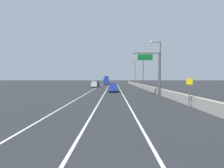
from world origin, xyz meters
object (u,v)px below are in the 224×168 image
lamp_post_right_third (142,69)px  car_blue_3 (113,87)px  car_red_0 (113,85)px  car_silver_1 (95,84)px  car_black_2 (96,84)px  speed_advisory_sign (189,91)px  lamp_post_right_fourth (135,71)px  overhead_sign_gantry (155,68)px  lamp_post_right_second (159,63)px  box_truck (106,80)px

lamp_post_right_third → car_blue_3: lamp_post_right_third is taller
car_red_0 → car_silver_1: bearing=128.9°
car_black_2 → car_red_0: bearing=-67.8°
car_red_0 → car_black_2: size_ratio=1.03×
car_silver_1 → car_blue_3: (5.97, -19.01, -0.06)m
speed_advisory_sign → lamp_post_right_fourth: size_ratio=0.29×
speed_advisory_sign → lamp_post_right_third: bearing=88.0°
overhead_sign_gantry → lamp_post_right_second: lamp_post_right_second is taller
car_silver_1 → car_blue_3: bearing=-72.6°
overhead_sign_gantry → car_black_2: (-13.32, 33.78, -3.78)m
car_silver_1 → lamp_post_right_third: bearing=-6.7°
lamp_post_right_second → car_silver_1: (-14.98, 22.35, -4.82)m
car_black_2 → speed_advisory_sign: bearing=-73.7°
car_blue_3 → speed_advisory_sign: bearing=-69.6°
lamp_post_right_fourth → box_truck: (-12.34, 10.39, -4.08)m
car_red_0 → car_blue_3: (0.16, -11.81, 0.06)m
speed_advisory_sign → car_silver_1: size_ratio=0.63×
car_red_0 → car_silver_1: size_ratio=0.99×
box_truck → car_red_0: bearing=-85.0°
car_red_0 → box_truck: box_truck is taller
speed_advisory_sign → lamp_post_right_third: (1.31, 37.99, 4.11)m
speed_advisory_sign → car_red_0: bearing=103.6°
lamp_post_right_fourth → box_truck: bearing=139.9°
lamp_post_right_second → lamp_post_right_fourth: (-0.02, 41.16, 0.00)m
car_red_0 → lamp_post_right_third: bearing=30.6°
car_black_2 → box_truck: 22.16m
car_silver_1 → lamp_post_right_second: bearing=-56.2°
overhead_sign_gantry → box_truck: 56.85m
car_blue_3 → box_truck: size_ratio=0.50×
car_red_0 → car_silver_1: 9.25m
car_silver_1 → car_black_2: car_silver_1 is taller
lamp_post_right_fourth → car_blue_3: size_ratio=2.39×
speed_advisory_sign → box_truck: size_ratio=0.35×
car_red_0 → car_black_2: (-5.87, 14.42, 0.01)m
lamp_post_right_fourth → car_red_0: size_ratio=2.18×
car_silver_1 → box_truck: (2.62, 29.20, 0.74)m
lamp_post_right_second → lamp_post_right_third: same height
lamp_post_right_third → box_truck: size_ratio=1.20×
lamp_post_right_third → car_black_2: (-15.08, 8.98, -4.93)m
speed_advisory_sign → lamp_post_right_second: lamp_post_right_second is taller
lamp_post_right_second → car_blue_3: 10.78m
overhead_sign_gantry → speed_advisory_sign: bearing=-88.1°
car_blue_3 → box_truck: (-3.34, 48.21, 0.80)m
lamp_post_right_second → car_red_0: lamp_post_right_second is taller
lamp_post_right_second → box_truck: (-12.36, 51.55, -4.08)m
lamp_post_right_fourth → lamp_post_right_third: bearing=-89.9°
lamp_post_right_second → car_red_0: (-9.18, 15.15, -4.94)m
car_silver_1 → car_black_2: 7.22m
lamp_post_right_second → speed_advisory_sign: bearing=-94.2°
car_blue_3 → car_black_2: bearing=103.0°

